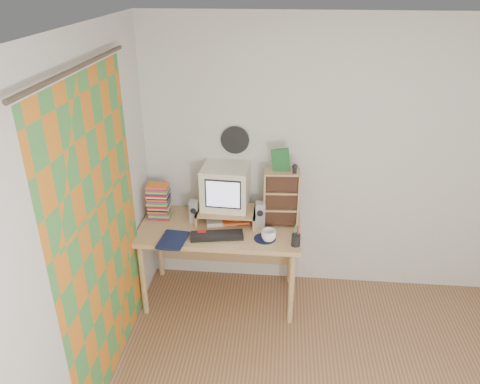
% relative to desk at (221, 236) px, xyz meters
% --- Properties ---
extents(ceiling, '(3.50, 3.50, 0.00)m').
position_rel_desk_xyz_m(ceiling, '(1.03, -1.44, 1.88)').
color(ceiling, white).
rests_on(ceiling, back_wall).
extents(back_wall, '(3.50, 0.00, 3.50)m').
position_rel_desk_xyz_m(back_wall, '(1.03, 0.31, 0.63)').
color(back_wall, silver).
rests_on(back_wall, floor).
extents(left_wall, '(0.00, 3.50, 3.50)m').
position_rel_desk_xyz_m(left_wall, '(-0.72, -1.44, 0.63)').
color(left_wall, silver).
rests_on(left_wall, floor).
extents(curtain, '(0.00, 2.20, 2.20)m').
position_rel_desk_xyz_m(curtain, '(-0.68, -0.96, 0.53)').
color(curtain, '#C66C1B').
rests_on(curtain, left_wall).
extents(wall_disc, '(0.25, 0.02, 0.25)m').
position_rel_desk_xyz_m(wall_disc, '(0.10, 0.29, 0.81)').
color(wall_disc, black).
rests_on(wall_disc, back_wall).
extents(desk, '(1.40, 0.70, 0.75)m').
position_rel_desk_xyz_m(desk, '(0.00, 0.00, 0.00)').
color(desk, tan).
rests_on(desk, floor).
extents(monitor_riser, '(0.52, 0.30, 0.12)m').
position_rel_desk_xyz_m(monitor_riser, '(0.05, 0.04, 0.23)').
color(monitor_riser, tan).
rests_on(monitor_riser, desk).
extents(crt_monitor, '(0.42, 0.42, 0.38)m').
position_rel_desk_xyz_m(crt_monitor, '(0.03, 0.09, 0.44)').
color(crt_monitor, silver).
rests_on(crt_monitor, monitor_riser).
extents(speaker_left, '(0.08, 0.08, 0.20)m').
position_rel_desk_xyz_m(speaker_left, '(-0.23, 0.01, 0.24)').
color(speaker_left, silver).
rests_on(speaker_left, desk).
extents(speaker_right, '(0.09, 0.09, 0.22)m').
position_rel_desk_xyz_m(speaker_right, '(0.35, -0.00, 0.25)').
color(speaker_right, silver).
rests_on(speaker_right, desk).
extents(keyboard, '(0.46, 0.22, 0.03)m').
position_rel_desk_xyz_m(keyboard, '(-0.00, -0.23, 0.15)').
color(keyboard, black).
rests_on(keyboard, desk).
extents(dvd_stack, '(0.19, 0.14, 0.27)m').
position_rel_desk_xyz_m(dvd_stack, '(-0.56, 0.06, 0.27)').
color(dvd_stack, brown).
rests_on(dvd_stack, desk).
extents(cd_rack, '(0.31, 0.18, 0.50)m').
position_rel_desk_xyz_m(cd_rack, '(0.52, 0.05, 0.39)').
color(cd_rack, tan).
rests_on(cd_rack, desk).
extents(mug, '(0.15, 0.15, 0.10)m').
position_rel_desk_xyz_m(mug, '(0.43, -0.25, 0.18)').
color(mug, white).
rests_on(mug, desk).
extents(diary, '(0.28, 0.22, 0.05)m').
position_rel_desk_xyz_m(diary, '(-0.46, -0.33, 0.16)').
color(diary, '#0F1839').
rests_on(diary, desk).
extents(mousepad, '(0.19, 0.19, 0.00)m').
position_rel_desk_xyz_m(mousepad, '(0.40, -0.22, 0.14)').
color(mousepad, black).
rests_on(mousepad, desk).
extents(pen_cup, '(0.08, 0.08, 0.14)m').
position_rel_desk_xyz_m(pen_cup, '(0.66, -0.30, 0.21)').
color(pen_cup, black).
rests_on(pen_cup, desk).
extents(papers, '(0.31, 0.25, 0.04)m').
position_rel_desk_xyz_m(papers, '(0.05, 0.04, 0.15)').
color(papers, silver).
rests_on(papers, desk).
extents(red_box, '(0.08, 0.05, 0.04)m').
position_rel_desk_xyz_m(red_box, '(-0.13, -0.21, 0.15)').
color(red_box, red).
rests_on(red_box, desk).
extents(game_box, '(0.15, 0.04, 0.19)m').
position_rel_desk_xyz_m(game_box, '(0.51, 0.06, 0.73)').
color(game_box, '#195726').
rests_on(game_box, cd_rack).
extents(webcam, '(0.05, 0.05, 0.08)m').
position_rel_desk_xyz_m(webcam, '(0.62, 0.02, 0.68)').
color(webcam, black).
rests_on(webcam, cd_rack).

